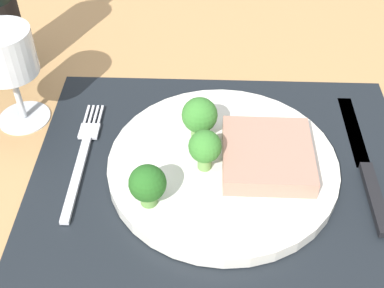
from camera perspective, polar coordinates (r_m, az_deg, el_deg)
The scene contains 10 objects.
ground_plane at distance 59.73cm, azimuth 3.40°, elevation -4.16°, with size 140.00×110.00×3.00cm, color tan.
placemat at distance 58.51cm, azimuth 3.46°, elevation -3.08°, with size 44.18×35.24×0.30cm, color black.
plate at distance 57.82cm, azimuth 3.50°, elevation -2.44°, with size 26.32×26.32×1.60cm, color silver.
steak at distance 56.95cm, azimuth 8.55°, elevation -1.17°, with size 9.98×10.62×2.15cm, color tan.
broccoli_center at distance 51.11cm, azimuth -5.07°, elevation -4.58°, with size 3.91×3.91×4.95cm.
broccoli_near_fork at distance 58.00cm, azimuth 0.87°, elevation 3.17°, with size 4.19×4.19×5.39cm.
broccoli_near_steak at distance 54.29cm, azimuth 1.48°, elevation -0.42°, with size 3.66×3.66×5.05cm.
fork at distance 60.93cm, azimuth -12.35°, elevation -1.36°, with size 2.40×19.20×0.50cm.
knife at distance 61.42cm, azimuth 19.19°, elevation -2.68°, with size 1.80×23.00×0.80cm.
wine_glass at distance 63.52cm, azimuth -20.35°, elevation 9.11°, with size 7.05×7.05×12.98cm.
Camera 1 is at (-2.07, -39.87, 42.92)cm, focal length 46.91 mm.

